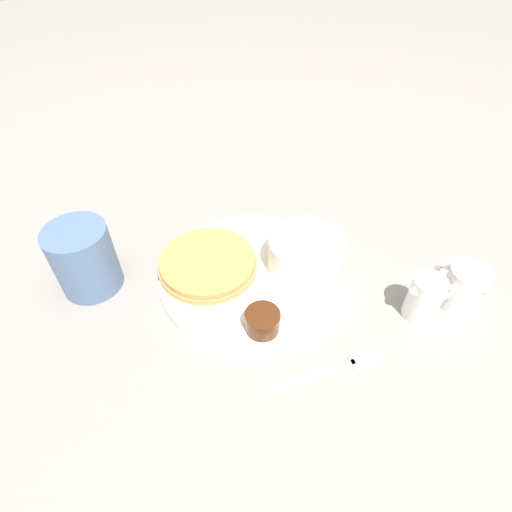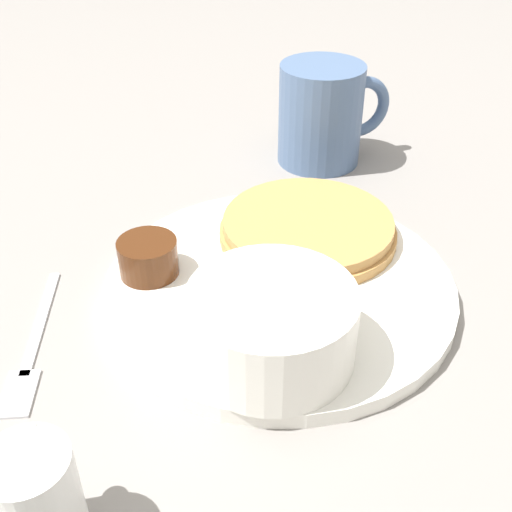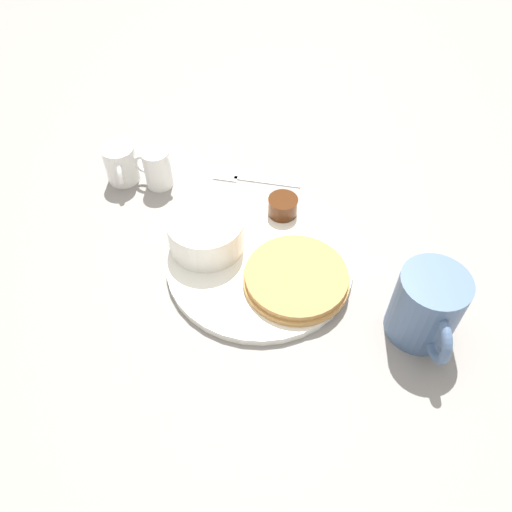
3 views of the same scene
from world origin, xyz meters
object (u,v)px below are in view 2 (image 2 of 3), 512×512
object	(u,v)px
bowl	(272,323)
creamer_pitcher_near	(36,504)
plate	(279,286)
coffee_mug	(323,114)
fork	(30,354)

from	to	relation	value
bowl	creamer_pitcher_near	size ratio (longest dim) A/B	1.59
plate	coffee_mug	xyz separation A→B (m)	(0.11, 0.20, 0.04)
plate	coffee_mug	size ratio (longest dim) A/B	2.21
coffee_mug	creamer_pitcher_near	size ratio (longest dim) A/B	1.76
creamer_pitcher_near	fork	xyz separation A→B (m)	(-0.01, 0.14, -0.03)
creamer_pitcher_near	bowl	bearing A→B (deg)	30.45
coffee_mug	fork	xyz separation A→B (m)	(-0.29, -0.22, -0.05)
bowl	coffee_mug	distance (m)	0.31
plate	fork	world-z (taller)	plate
fork	plate	bearing A→B (deg)	5.45
plate	fork	bearing A→B (deg)	-174.55
plate	creamer_pitcher_near	xyz separation A→B (m)	(-0.17, -0.16, 0.03)
creamer_pitcher_near	fork	world-z (taller)	creamer_pitcher_near
plate	fork	xyz separation A→B (m)	(-0.18, -0.02, -0.00)
bowl	creamer_pitcher_near	bearing A→B (deg)	-149.55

